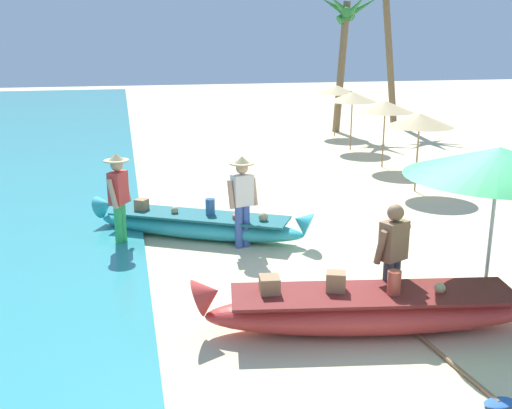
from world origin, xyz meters
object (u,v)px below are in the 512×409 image
object	(u,v)px
patio_umbrella_large	(499,163)
paddle	(465,374)
person_vendor_hatted	(242,195)
boat_red_foreground	(372,309)
person_tourist_customer	(393,254)
boat_cyan_midground	(199,225)
palm_tree_leaning_seaward	(346,24)
person_vendor_assistant	(119,194)

from	to	relation	value
patio_umbrella_large	paddle	xyz separation A→B (m)	(-1.15, -1.48, -2.07)
person_vendor_hatted	paddle	size ratio (longest dim) A/B	0.91
paddle	patio_umbrella_large	bearing A→B (deg)	51.96
boat_red_foreground	person_tourist_customer	size ratio (longest dim) A/B	2.96
boat_cyan_midground	paddle	xyz separation A→B (m)	(2.30, -5.43, -0.23)
palm_tree_leaning_seaward	person_vendor_assistant	bearing A→B (deg)	-125.72
person_vendor_hatted	boat_cyan_midground	bearing A→B (deg)	135.52
boat_cyan_midground	palm_tree_leaning_seaward	xyz separation A→B (m)	(7.19, 11.77, 3.85)
person_vendor_hatted	palm_tree_leaning_seaward	world-z (taller)	palm_tree_leaning_seaward
person_tourist_customer	palm_tree_leaning_seaward	size ratio (longest dim) A/B	0.30
boat_cyan_midground	person_vendor_assistant	world-z (taller)	person_vendor_assistant
person_vendor_hatted	patio_umbrella_large	xyz separation A→B (m)	(2.76, -3.28, 1.13)
boat_red_foreground	person_vendor_hatted	size ratio (longest dim) A/B	2.79
person_vendor_hatted	patio_umbrella_large	bearing A→B (deg)	-49.89
person_vendor_hatted	palm_tree_leaning_seaward	size ratio (longest dim) A/B	0.32
palm_tree_leaning_seaward	patio_umbrella_large	bearing A→B (deg)	-103.36
boat_red_foreground	boat_cyan_midground	xyz separation A→B (m)	(-1.70, 4.19, -0.04)
boat_red_foreground	boat_cyan_midground	bearing A→B (deg)	112.05
patio_umbrella_large	palm_tree_leaning_seaward	world-z (taller)	palm_tree_leaning_seaward
boat_cyan_midground	palm_tree_leaning_seaward	size ratio (longest dim) A/B	0.77
person_tourist_customer	palm_tree_leaning_seaward	xyz separation A→B (m)	(5.08, 15.59, 3.22)
patio_umbrella_large	paddle	distance (m)	2.79
person_vendor_hatted	paddle	distance (m)	5.10
boat_cyan_midground	patio_umbrella_large	distance (m)	5.56
person_tourist_customer	paddle	bearing A→B (deg)	-83.46
person_vendor_hatted	palm_tree_leaning_seaward	bearing A→B (deg)	62.45
person_vendor_hatted	boat_red_foreground	bearing A→B (deg)	-74.04
patio_umbrella_large	boat_cyan_midground	bearing A→B (deg)	131.11
person_vendor_assistant	palm_tree_leaning_seaward	xyz separation A→B (m)	(8.63, 12.00, 3.11)
paddle	palm_tree_leaning_seaward	bearing A→B (deg)	74.13
boat_cyan_midground	paddle	bearing A→B (deg)	-67.07
boat_red_foreground	palm_tree_leaning_seaward	bearing A→B (deg)	71.00
boat_red_foreground	patio_umbrella_large	size ratio (longest dim) A/B	1.91
patio_umbrella_large	person_vendor_hatted	bearing A→B (deg)	130.11
boat_cyan_midground	paddle	distance (m)	5.90
person_tourist_customer	person_vendor_assistant	size ratio (longest dim) A/B	0.91
person_vendor_hatted	paddle	xyz separation A→B (m)	(1.60, -4.75, -0.93)
boat_cyan_midground	person_vendor_assistant	distance (m)	1.63
boat_red_foreground	paddle	bearing A→B (deg)	-64.20
person_vendor_hatted	palm_tree_leaning_seaward	xyz separation A→B (m)	(6.50, 12.45, 3.15)
paddle	person_tourist_customer	bearing A→B (deg)	96.54
boat_red_foreground	paddle	size ratio (longest dim) A/B	2.54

